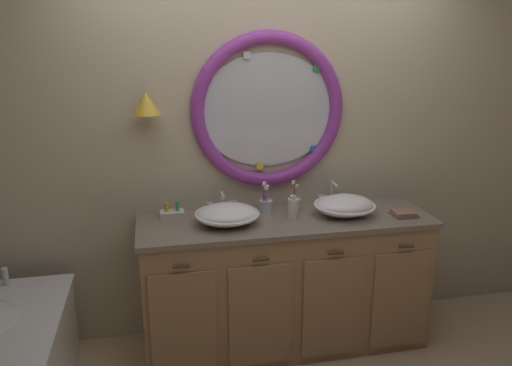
% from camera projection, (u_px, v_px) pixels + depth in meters
% --- Properties ---
extents(ground_plane, '(14.00, 14.00, 0.00)m').
position_uv_depth(ground_plane, '(283.00, 365.00, 3.20)').
color(ground_plane, tan).
extents(back_wall_assembly, '(6.40, 0.26, 2.60)m').
position_uv_depth(back_wall_assembly, '(264.00, 144.00, 3.38)').
color(back_wall_assembly, beige).
rests_on(back_wall_assembly, ground_plane).
extents(vanity_counter, '(1.89, 0.62, 0.90)m').
position_uv_depth(vanity_counter, '(285.00, 281.00, 3.33)').
color(vanity_counter, tan).
rests_on(vanity_counter, ground_plane).
extents(sink_basin_left, '(0.40, 0.40, 0.13)m').
position_uv_depth(sink_basin_left, '(227.00, 214.00, 3.09)').
color(sink_basin_left, white).
rests_on(sink_basin_left, vanity_counter).
extents(sink_basin_right, '(0.40, 0.40, 0.13)m').
position_uv_depth(sink_basin_right, '(345.00, 205.00, 3.24)').
color(sink_basin_right, white).
rests_on(sink_basin_right, vanity_counter).
extents(faucet_set_left, '(0.20, 0.12, 0.14)m').
position_uv_depth(faucet_set_left, '(222.00, 204.00, 3.31)').
color(faucet_set_left, silver).
rests_on(faucet_set_left, vanity_counter).
extents(faucet_set_right, '(0.21, 0.12, 0.17)m').
position_uv_depth(faucet_set_right, '(332.00, 195.00, 3.46)').
color(faucet_set_right, silver).
rests_on(faucet_set_right, vanity_counter).
extents(toothbrush_holder_left, '(0.09, 0.09, 0.21)m').
position_uv_depth(toothbrush_holder_left, '(266.00, 205.00, 3.28)').
color(toothbrush_holder_left, silver).
rests_on(toothbrush_holder_left, vanity_counter).
extents(toothbrush_holder_right, '(0.08, 0.08, 0.21)m').
position_uv_depth(toothbrush_holder_right, '(295.00, 204.00, 3.32)').
color(toothbrush_holder_right, silver).
rests_on(toothbrush_holder_right, vanity_counter).
extents(soap_dispenser, '(0.07, 0.07, 0.16)m').
position_uv_depth(soap_dispenser, '(293.00, 208.00, 3.19)').
color(soap_dispenser, '#EFE5C6').
rests_on(soap_dispenser, vanity_counter).
extents(folded_hand_towel, '(0.15, 0.14, 0.03)m').
position_uv_depth(folded_hand_towel, '(404.00, 213.00, 3.25)').
color(folded_hand_towel, '#936B56').
rests_on(folded_hand_towel, vanity_counter).
extents(toiletry_basket, '(0.15, 0.09, 0.11)m').
position_uv_depth(toiletry_basket, '(172.00, 213.00, 3.21)').
color(toiletry_basket, beige).
rests_on(toiletry_basket, vanity_counter).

